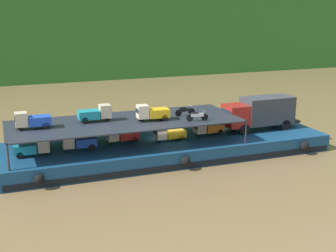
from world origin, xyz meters
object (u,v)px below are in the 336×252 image
Objects in this scene: mini_truck_lower_stern at (32,147)px; mini_truck_upper_stern at (32,120)px; mini_truck_lower_bow at (208,127)px; motorcycle_upper_centre at (185,111)px; mini_truck_lower_aft at (79,142)px; mini_truck_lower_mid at (122,135)px; covered_lorry at (260,112)px; mini_truck_upper_fore at (152,113)px; mini_truck_lower_fore at (169,133)px; motorcycle_upper_port at (197,116)px; cargo_barge at (167,147)px; mini_truck_upper_mid at (95,113)px.

mini_truck_lower_stern is 2.13m from mini_truck_upper_stern.
mini_truck_lower_bow is 1.46× the size of motorcycle_upper_centre.
mini_truck_lower_stern is at bearing -177.40° from motorcycle_upper_centre.
mini_truck_lower_bow is at bearing 1.87° from mini_truck_lower_aft.
motorcycle_upper_centre is (5.63, -0.50, 1.74)m from mini_truck_lower_mid.
mini_truck_lower_aft is 9.64m from motorcycle_upper_centre.
mini_truck_upper_stern is (-7.33, -0.41, 2.00)m from mini_truck_lower_mid.
mini_truck_upper_fore is at bearing -176.62° from covered_lorry.
motorcycle_upper_centre reaches higher than mini_truck_lower_stern.
mini_truck_lower_aft and mini_truck_lower_bow have the same top height.
mini_truck_lower_bow is (3.97, 0.49, 0.00)m from mini_truck_lower_fore.
motorcycle_upper_port is 1.00× the size of motorcycle_upper_centre.
covered_lorry is 2.83× the size of mini_truck_lower_mid.
mini_truck_lower_aft is at bearing 169.44° from motorcycle_upper_port.
mini_truck_lower_mid is at bearing 153.42° from mini_truck_upper_fore.
mini_truck_lower_mid is at bearing 8.33° from mini_truck_lower_stern.
covered_lorry reaches higher than cargo_barge.
mini_truck_lower_stern and mini_truck_lower_mid have the same top height.
mini_truck_lower_mid reaches higher than cargo_barge.
mini_truck_lower_mid is 1.00× the size of mini_truck_lower_fore.
mini_truck_upper_mid is 8.53m from motorcycle_upper_port.
mini_truck_lower_stern and mini_truck_lower_fore have the same top height.
cargo_barge is 9.61m from covered_lorry.
mini_truck_upper_fore is (9.69, -0.77, 0.00)m from mini_truck_upper_stern.
mini_truck_upper_stern is at bearing 175.45° from mini_truck_upper_fore.
mini_truck_upper_stern is at bearing 170.33° from motorcycle_upper_port.
mini_truck_upper_stern is 9.72m from mini_truck_upper_fore.
mini_truck_upper_fore is 3.34m from motorcycle_upper_centre.
mini_truck_upper_fore reaches higher than mini_truck_lower_fore.
mini_truck_lower_stern is 11.50m from mini_truck_lower_fore.
mini_truck_lower_bow is at bearing 1.06° from motorcycle_upper_centre.
mini_truck_lower_stern is at bearing -171.67° from mini_truck_lower_mid.
mini_truck_upper_fore reaches higher than covered_lorry.
mini_truck_lower_stern is at bearing -179.26° from mini_truck_lower_fore.
mini_truck_upper_stern is at bearing 179.39° from cargo_barge.
mini_truck_lower_stern and mini_truck_lower_aft have the same top height.
covered_lorry reaches higher than mini_truck_lower_bow.
mini_truck_lower_mid is 7.95m from mini_truck_lower_bow.
mini_truck_lower_stern is 15.48m from mini_truck_lower_bow.
mini_truck_lower_stern is 1.01× the size of mini_truck_upper_mid.
motorcycle_upper_port reaches higher than mini_truck_lower_bow.
mini_truck_lower_bow is (3.96, 0.07, 1.44)m from cargo_barge.
mini_truck_upper_stern is at bearing 179.58° from motorcycle_upper_centre.
motorcycle_upper_port reaches higher than mini_truck_lower_stern.
mini_truck_lower_stern is 1.00× the size of mini_truck_upper_fore.
mini_truck_upper_fore is (-5.58, -0.72, 2.00)m from mini_truck_lower_bow.
mini_truck_lower_fore is 1.01× the size of mini_truck_lower_bow.
covered_lorry is 2.82× the size of mini_truck_lower_fore.
cargo_barge is at bearing 21.94° from mini_truck_upper_fore.
mini_truck_lower_fore is (11.50, 0.15, 0.00)m from mini_truck_lower_stern.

